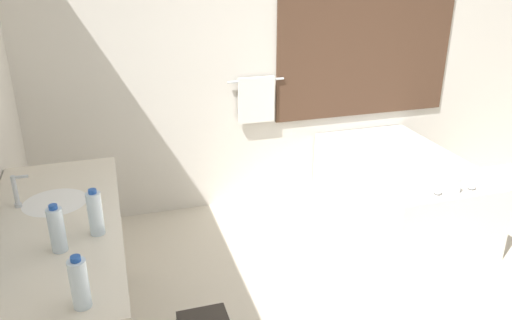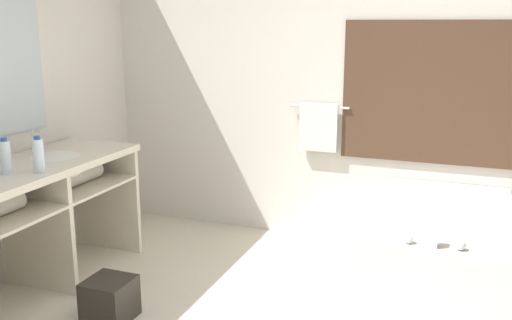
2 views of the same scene
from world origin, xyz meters
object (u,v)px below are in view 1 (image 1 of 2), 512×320
water_bottle_1 (57,229)px  water_bottle_3 (95,213)px  water_bottle_2 (80,283)px  bathtub (399,187)px

water_bottle_1 → water_bottle_3: size_ratio=0.98×
water_bottle_1 → water_bottle_2: bearing=-76.4°
water_bottle_2 → bathtub: bearing=33.3°
water_bottle_1 → water_bottle_2: 0.45m
water_bottle_2 → water_bottle_3: water_bottle_3 is taller
bathtub → water_bottle_3: size_ratio=6.42×
water_bottle_1 → water_bottle_3: (0.17, 0.10, 0.00)m
water_bottle_1 → water_bottle_2: water_bottle_1 is taller
water_bottle_1 → water_bottle_3: bearing=32.1°
water_bottle_2 → water_bottle_1: bearing=103.6°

